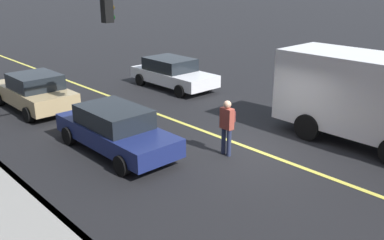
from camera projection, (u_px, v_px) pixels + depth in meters
name	position (u px, v px, depth m)	size (l,w,h in m)	color
ground	(258.00, 151.00, 13.22)	(200.00, 200.00, 0.00)	black
curb_edge	(72.00, 229.00, 9.06)	(80.00, 0.16, 0.15)	slate
lane_stripe_center	(258.00, 151.00, 13.22)	(80.00, 0.16, 0.01)	#D8CC4C
car_tan	(34.00, 91.00, 17.14)	(4.48, 2.02, 1.53)	tan
car_navy	(115.00, 129.00, 13.02)	(4.70, 1.89, 1.44)	navy
car_white	(172.00, 73.00, 20.48)	(4.60, 2.06, 1.45)	silver
pedestrian_with_backpack	(227.00, 123.00, 12.65)	(0.42, 0.37, 1.76)	#262D4C
traffic_light_mast	(38.00, 41.00, 11.69)	(0.28, 4.44, 5.09)	#1E3823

